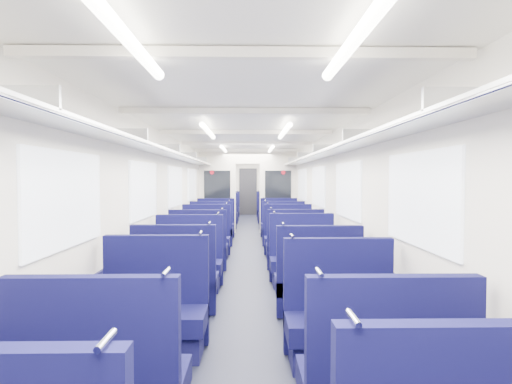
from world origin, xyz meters
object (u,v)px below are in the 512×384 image
seat_26 (227,210)px  seat_27 (269,210)px  end_door (248,192)px  seat_13 (294,250)px  seat_9 (317,286)px  seat_15 (288,240)px  seat_14 (206,241)px  bulkhead (248,190)px  seat_16 (212,232)px  seat_8 (176,284)px  seat_17 (283,232)px  seat_21 (275,218)px  seat_25 (270,212)px  seat_22 (223,215)px  seat_11 (302,263)px  seat_12 (199,251)px  seat_10 (188,266)px  seat_19 (279,226)px  seat_18 (216,226)px  seat_23 (272,215)px  seat_24 (225,212)px  seat_6 (154,316)px  seat_7 (341,323)px  seat_20 (221,218)px

seat_26 → seat_27: same height
end_door → seat_13: size_ratio=1.84×
seat_9 → seat_15: same height
seat_14 → seat_13: bearing=-32.7°
bulkhead → seat_16: size_ratio=2.58×
seat_9 → seat_8: bearing=176.3°
end_door → seat_9: bearing=-86.3°
seat_17 → seat_21: same height
seat_21 → seat_25: size_ratio=1.00×
seat_22 → seat_27: (1.66, 2.29, 0.00)m
seat_17 → seat_14: bearing=-141.7°
seat_11 → seat_17: 3.42m
seat_12 → seat_15: bearing=34.6°
seat_27 → end_door: bearing=120.6°
end_door → seat_17: (0.83, -7.96, -0.67)m
seat_10 → seat_12: bearing=90.0°
seat_19 → seat_27: 5.39m
seat_18 → seat_22: size_ratio=1.00×
bulkhead → seat_25: bulkhead is taller
seat_23 → seat_24: same height
bulkhead → seat_21: size_ratio=2.58×
seat_10 → seat_24: same height
seat_10 → seat_22: size_ratio=1.00×
seat_23 → seat_17: bearing=-90.0°
seat_17 → seat_21: size_ratio=1.00×
seat_24 → seat_16: bearing=-90.0°
end_door → seat_13: end_door is taller
seat_17 → seat_27: 6.55m
seat_25 → seat_18: bearing=-110.4°
seat_16 → seat_11: bearing=-64.1°
seat_8 → seat_26: size_ratio=1.00×
seat_27 → seat_15: bearing=-90.0°
seat_22 → seat_24: bearing=90.0°
seat_6 → seat_27: 12.38m
seat_14 → seat_16: same height
seat_17 → seat_25: size_ratio=1.00×
seat_7 → seat_14: (-1.66, 4.60, 0.00)m
end_door → seat_26: end_door is taller
seat_9 → seat_21: same height
seat_16 → seat_20: same height
seat_6 → seat_22: 9.98m
seat_15 → seat_23: (0.00, 5.54, 0.00)m
seat_10 → seat_22: 7.88m
seat_19 → seat_26: size_ratio=1.00×
seat_15 → seat_18: size_ratio=1.00×
bulkhead → seat_24: (-0.83, 3.17, -0.90)m
seat_18 → seat_22: (0.00, 3.21, 0.00)m
end_door → seat_21: (0.83, -4.91, -0.67)m
seat_7 → seat_10: bearing=125.8°
seat_11 → seat_26: 10.17m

